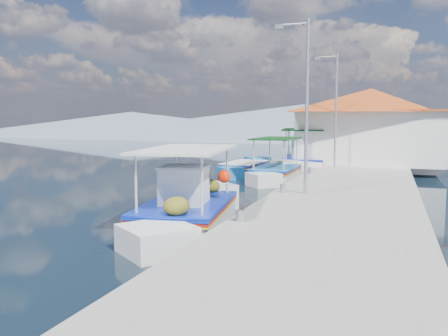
% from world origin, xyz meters
% --- Properties ---
extents(ground, '(160.00, 160.00, 0.00)m').
position_xyz_m(ground, '(0.00, 0.00, 0.00)').
color(ground, black).
rests_on(ground, ground).
extents(quay, '(5.00, 44.00, 0.50)m').
position_xyz_m(quay, '(5.90, 6.00, 0.25)').
color(quay, gray).
rests_on(quay, ground).
extents(bollards, '(0.20, 17.20, 0.30)m').
position_xyz_m(bollards, '(3.80, 5.25, 0.65)').
color(bollards, '#A5A8AD').
rests_on(bollards, quay).
extents(main_caique, '(3.04, 7.62, 2.54)m').
position_xyz_m(main_caique, '(1.88, -1.94, 0.49)').
color(main_caique, silver).
rests_on(main_caique, ground).
extents(caique_green_canopy, '(2.02, 6.41, 2.40)m').
position_xyz_m(caique_green_canopy, '(1.95, 8.77, 0.36)').
color(caique_green_canopy, silver).
rests_on(caique_green_canopy, ground).
extents(caique_blue_hull, '(1.99, 5.94, 1.06)m').
position_xyz_m(caique_blue_hull, '(-0.27, 10.53, 0.29)').
color(caique_blue_hull, '#1C68AA').
rests_on(caique_blue_hull, ground).
extents(caique_far, '(3.16, 7.81, 2.77)m').
position_xyz_m(caique_far, '(2.36, 13.92, 0.51)').
color(caique_far, silver).
rests_on(caique_far, ground).
extents(harbor_building, '(10.49, 10.49, 4.40)m').
position_xyz_m(harbor_building, '(6.20, 15.00, 2.78)').
color(harbor_building, white).
rests_on(harbor_building, quay).
extents(lamp_post_near, '(1.21, 0.14, 6.00)m').
position_xyz_m(lamp_post_near, '(4.51, 2.00, 3.85)').
color(lamp_post_near, '#A5A8AD').
rests_on(lamp_post_near, quay).
extents(lamp_post_far, '(1.21, 0.14, 6.00)m').
position_xyz_m(lamp_post_far, '(4.51, 11.00, 3.85)').
color(lamp_post_far, '#A5A8AD').
rests_on(lamp_post_far, quay).
extents(mountain_ridge, '(171.40, 96.00, 5.50)m').
position_xyz_m(mountain_ridge, '(6.54, 56.00, 2.04)').
color(mountain_ridge, slate).
rests_on(mountain_ridge, ground).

